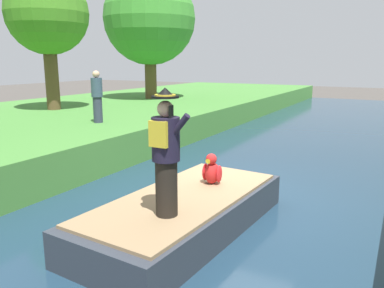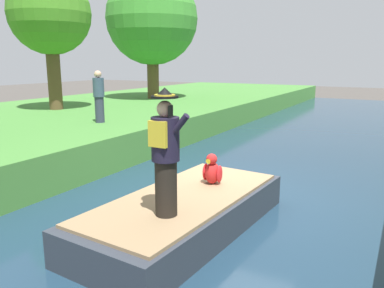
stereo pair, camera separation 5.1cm
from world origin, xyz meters
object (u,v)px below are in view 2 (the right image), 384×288
(parrot_plush, at_px, (212,171))
(tree_tall, at_px, (50,15))
(person_pirate, at_px, (166,153))
(tree_slender, at_px, (152,19))
(person_bystander, at_px, (99,96))
(boat, at_px, (184,213))

(parrot_plush, distance_m, tree_tall, 10.95)
(person_pirate, distance_m, tree_slender, 15.05)
(tree_tall, xyz_separation_m, tree_slender, (0.75, 5.66, 0.31))
(person_pirate, bearing_deg, parrot_plush, 104.99)
(parrot_plush, distance_m, person_bystander, 6.19)
(parrot_plush, height_order, tree_slender, tree_slender)
(boat, relative_size, person_pirate, 2.33)
(boat, relative_size, parrot_plush, 7.56)
(tree_slender, relative_size, person_bystander, 3.87)
(tree_tall, xyz_separation_m, person_bystander, (3.84, -1.70, -2.79))
(parrot_plush, xyz_separation_m, tree_slender, (-8.45, 10.31, 3.98))
(boat, xyz_separation_m, tree_tall, (-9.09, 5.46, 4.23))
(tree_slender, bearing_deg, boat, -53.16)
(person_bystander, bearing_deg, tree_slender, 112.72)
(boat, xyz_separation_m, tree_slender, (-8.33, 11.12, 4.53))
(tree_slender, xyz_separation_m, person_bystander, (3.08, -7.36, -3.09))
(tree_tall, height_order, tree_slender, tree_slender)
(tree_tall, bearing_deg, tree_slender, 82.41)
(tree_tall, distance_m, tree_slender, 5.72)
(person_pirate, height_order, person_bystander, person_bystander)
(person_pirate, bearing_deg, person_bystander, 152.41)
(boat, distance_m, tree_slender, 14.62)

